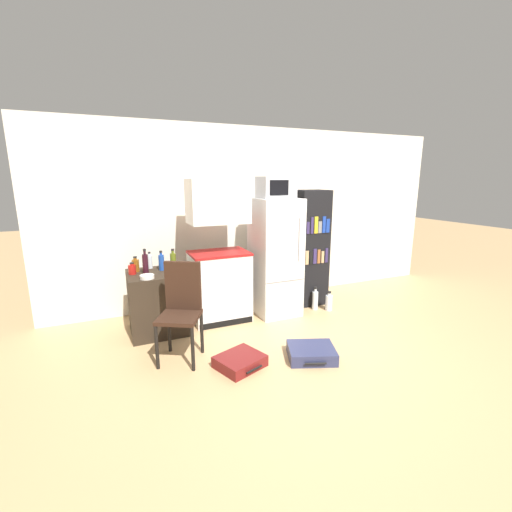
{
  "coord_description": "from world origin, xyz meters",
  "views": [
    {
      "loc": [
        -2.0,
        -2.87,
        1.86
      ],
      "look_at": [
        -0.4,
        0.85,
        0.95
      ],
      "focal_mm": 24.0,
      "sensor_mm": 36.0,
      "label": 1
    }
  ],
  "objects_px": {
    "kitchen_hutch": "(219,259)",
    "chair": "(181,303)",
    "suitcase_small_flat": "(311,353)",
    "bottle_ketchup_red": "(132,269)",
    "side_table": "(158,302)",
    "bottle_blue_soda": "(161,262)",
    "bottle_amber_beer": "(136,265)",
    "water_bottle_front": "(315,300)",
    "bottle_clear_short": "(150,261)",
    "bookshelf": "(310,248)",
    "bottle_wine_dark": "(145,263)",
    "water_bottle_middle": "(329,302)",
    "refrigerator": "(275,257)",
    "bottle_olive_oil": "(173,261)",
    "bowl": "(147,277)",
    "microwave": "(276,187)",
    "suitcase_large_flat": "(240,361)"
  },
  "relations": [
    {
      "from": "bottle_ketchup_red",
      "to": "bottle_clear_short",
      "type": "xyz_separation_m",
      "value": [
        0.23,
        0.2,
        0.03
      ]
    },
    {
      "from": "bowl",
      "to": "water_bottle_front",
      "type": "bearing_deg",
      "value": 1.92
    },
    {
      "from": "bottle_amber_beer",
      "to": "bottle_ketchup_red",
      "type": "xyz_separation_m",
      "value": [
        -0.05,
        -0.11,
        -0.02
      ]
    },
    {
      "from": "water_bottle_front",
      "to": "bottle_clear_short",
      "type": "bearing_deg",
      "value": 170.18
    },
    {
      "from": "bottle_amber_beer",
      "to": "water_bottle_front",
      "type": "distance_m",
      "value": 2.52
    },
    {
      "from": "bottle_clear_short",
      "to": "bottle_amber_beer",
      "type": "bearing_deg",
      "value": -152.69
    },
    {
      "from": "bookshelf",
      "to": "water_bottle_front",
      "type": "bearing_deg",
      "value": -101.72
    },
    {
      "from": "kitchen_hutch",
      "to": "chair",
      "type": "distance_m",
      "value": 1.07
    },
    {
      "from": "bottle_clear_short",
      "to": "suitcase_small_flat",
      "type": "distance_m",
      "value": 2.26
    },
    {
      "from": "water_bottle_middle",
      "to": "bottle_amber_beer",
      "type": "bearing_deg",
      "value": 171.09
    },
    {
      "from": "bottle_blue_soda",
      "to": "side_table",
      "type": "bearing_deg",
      "value": -136.31
    },
    {
      "from": "chair",
      "to": "water_bottle_front",
      "type": "xyz_separation_m",
      "value": [
        2.04,
        0.59,
        -0.46
      ]
    },
    {
      "from": "kitchen_hutch",
      "to": "chair",
      "type": "height_order",
      "value": "kitchen_hutch"
    },
    {
      "from": "bottle_amber_beer",
      "to": "suitcase_large_flat",
      "type": "bearing_deg",
      "value": -57.51
    },
    {
      "from": "refrigerator",
      "to": "water_bottle_middle",
      "type": "height_order",
      "value": "refrigerator"
    },
    {
      "from": "bowl",
      "to": "bottle_ketchup_red",
      "type": "bearing_deg",
      "value": 118.11
    },
    {
      "from": "bottle_ketchup_red",
      "to": "chair",
      "type": "relative_size",
      "value": 0.14
    },
    {
      "from": "chair",
      "to": "suitcase_small_flat",
      "type": "distance_m",
      "value": 1.47
    },
    {
      "from": "bottle_wine_dark",
      "to": "kitchen_hutch",
      "type": "bearing_deg",
      "value": 4.59
    },
    {
      "from": "bottle_olive_oil",
      "to": "bottle_amber_beer",
      "type": "bearing_deg",
      "value": 169.05
    },
    {
      "from": "refrigerator",
      "to": "bottle_amber_beer",
      "type": "height_order",
      "value": "refrigerator"
    },
    {
      "from": "kitchen_hutch",
      "to": "suitcase_small_flat",
      "type": "xyz_separation_m",
      "value": [
        0.57,
        -1.39,
        -0.78
      ]
    },
    {
      "from": "side_table",
      "to": "bottle_clear_short",
      "type": "bearing_deg",
      "value": 98.72
    },
    {
      "from": "kitchen_hutch",
      "to": "bottle_ketchup_red",
      "type": "xyz_separation_m",
      "value": [
        -1.08,
        -0.03,
        -0.03
      ]
    },
    {
      "from": "bottle_olive_oil",
      "to": "suitcase_small_flat",
      "type": "relative_size",
      "value": 0.44
    },
    {
      "from": "refrigerator",
      "to": "bottle_amber_beer",
      "type": "relative_size",
      "value": 8.52
    },
    {
      "from": "kitchen_hutch",
      "to": "bottle_olive_oil",
      "type": "height_order",
      "value": "kitchen_hutch"
    },
    {
      "from": "bookshelf",
      "to": "bottle_wine_dark",
      "type": "bearing_deg",
      "value": -176.37
    },
    {
      "from": "bottle_clear_short",
      "to": "bottle_olive_oil",
      "type": "bearing_deg",
      "value": -34.17
    },
    {
      "from": "bottle_clear_short",
      "to": "water_bottle_middle",
      "type": "bearing_deg",
      "value": -11.69
    },
    {
      "from": "bookshelf",
      "to": "bottle_wine_dark",
      "type": "distance_m",
      "value": 2.37
    },
    {
      "from": "kitchen_hutch",
      "to": "water_bottle_front",
      "type": "distance_m",
      "value": 1.56
    },
    {
      "from": "kitchen_hutch",
      "to": "bottle_amber_beer",
      "type": "distance_m",
      "value": 1.04
    },
    {
      "from": "kitchen_hutch",
      "to": "refrigerator",
      "type": "distance_m",
      "value": 0.8
    },
    {
      "from": "bottle_clear_short",
      "to": "bowl",
      "type": "bearing_deg",
      "value": -100.48
    },
    {
      "from": "side_table",
      "to": "bottle_amber_beer",
      "type": "height_order",
      "value": "bottle_amber_beer"
    },
    {
      "from": "kitchen_hutch",
      "to": "microwave",
      "type": "bearing_deg",
      "value": -3.98
    },
    {
      "from": "water_bottle_middle",
      "to": "side_table",
      "type": "bearing_deg",
      "value": 173.62
    },
    {
      "from": "microwave",
      "to": "suitcase_large_flat",
      "type": "relative_size",
      "value": 0.83
    },
    {
      "from": "bottle_olive_oil",
      "to": "water_bottle_middle",
      "type": "height_order",
      "value": "bottle_olive_oil"
    },
    {
      "from": "bottle_olive_oil",
      "to": "water_bottle_front",
      "type": "xyz_separation_m",
      "value": [
        1.97,
        -0.21,
        -0.72
      ]
    },
    {
      "from": "side_table",
      "to": "bottle_olive_oil",
      "type": "xyz_separation_m",
      "value": [
        0.23,
        0.05,
        0.49
      ]
    },
    {
      "from": "bottle_amber_beer",
      "to": "bottle_wine_dark",
      "type": "height_order",
      "value": "bottle_wine_dark"
    },
    {
      "from": "side_table",
      "to": "bottle_blue_soda",
      "type": "relative_size",
      "value": 3.09
    },
    {
      "from": "bottle_ketchup_red",
      "to": "side_table",
      "type": "bearing_deg",
      "value": -6.91
    },
    {
      "from": "bottle_blue_soda",
      "to": "bottle_amber_beer",
      "type": "bearing_deg",
      "value": 169.22
    },
    {
      "from": "bottle_amber_beer",
      "to": "water_bottle_front",
      "type": "relative_size",
      "value": 0.55
    },
    {
      "from": "bottle_olive_oil",
      "to": "suitcase_small_flat",
      "type": "bearing_deg",
      "value": -50.07
    },
    {
      "from": "kitchen_hutch",
      "to": "bowl",
      "type": "relative_size",
      "value": 11.8
    },
    {
      "from": "bottle_ketchup_red",
      "to": "suitcase_large_flat",
      "type": "xyz_separation_m",
      "value": [
        0.9,
        -1.23,
        -0.76
      ]
    }
  ]
}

